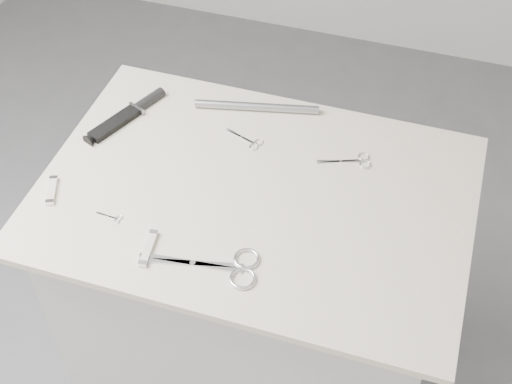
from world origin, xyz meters
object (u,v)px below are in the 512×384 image
(embroidery_scissors_b, at_px, (249,141))
(pocket_knife_a, at_px, (52,190))
(tiny_scissors, at_px, (112,218))
(embroidery_scissors_a, at_px, (354,161))
(metal_rail, at_px, (257,107))
(large_shears, at_px, (226,267))
(plinth, at_px, (255,306))
(pocket_knife_b, at_px, (148,248))
(sheathed_knife, at_px, (131,113))

(embroidery_scissors_b, height_order, pocket_knife_a, pocket_knife_a)
(tiny_scissors, bearing_deg, embroidery_scissors_a, 39.54)
(tiny_scissors, height_order, metal_rail, metal_rail)
(large_shears, bearing_deg, plinth, 82.56)
(pocket_knife_b, height_order, metal_rail, metal_rail)
(embroidery_scissors_a, xyz_separation_m, embroidery_scissors_b, (-0.26, -0.01, -0.00))
(pocket_knife_b, bearing_deg, large_shears, -95.55)
(large_shears, distance_m, embroidery_scissors_b, 0.39)
(large_shears, height_order, pocket_knife_a, pocket_knife_a)
(sheathed_knife, bearing_deg, pocket_knife_a, -168.30)
(embroidery_scissors_b, bearing_deg, plinth, -48.22)
(embroidery_scissors_a, xyz_separation_m, pocket_knife_b, (-0.37, -0.40, 0.00))
(large_shears, relative_size, sheathed_knife, 1.07)
(embroidery_scissors_a, height_order, metal_rail, metal_rail)
(embroidery_scissors_a, height_order, pocket_knife_a, pocket_knife_a)
(plinth, height_order, large_shears, large_shears)
(plinth, distance_m, sheathed_knife, 0.64)
(embroidery_scissors_b, xyz_separation_m, tiny_scissors, (-0.22, -0.33, -0.00))
(sheathed_knife, height_order, pocket_knife_a, sheathed_knife)
(embroidery_scissors_a, distance_m, pocket_knife_a, 0.72)
(embroidery_scissors_a, bearing_deg, embroidery_scissors_b, 162.29)
(large_shears, xyz_separation_m, tiny_scissors, (-0.29, 0.05, -0.00))
(plinth, relative_size, pocket_knife_b, 9.12)
(plinth, bearing_deg, metal_rail, 106.72)
(sheathed_knife, bearing_deg, embroidery_scissors_b, -67.46)
(plinth, xyz_separation_m, large_shears, (0.01, -0.23, 0.47))
(embroidery_scissors_b, height_order, pocket_knife_b, pocket_knife_b)
(embroidery_scissors_b, relative_size, pocket_knife_a, 1.20)
(large_shears, height_order, tiny_scissors, large_shears)
(plinth, relative_size, embroidery_scissors_a, 6.96)
(plinth, height_order, pocket_knife_b, pocket_knife_b)
(pocket_knife_a, xyz_separation_m, metal_rail, (0.36, 0.42, 0.01))
(metal_rail, bearing_deg, pocket_knife_b, -99.18)
(sheathed_knife, height_order, pocket_knife_b, sheathed_knife)
(tiny_scissors, bearing_deg, pocket_knife_a, 173.61)
(large_shears, bearing_deg, embroidery_scissors_b, 91.22)
(embroidery_scissors_b, distance_m, tiny_scissors, 0.40)
(plinth, relative_size, pocket_knife_a, 10.44)
(embroidery_scissors_b, xyz_separation_m, metal_rail, (-0.02, 0.12, 0.01))
(pocket_knife_b, bearing_deg, embroidery_scissors_b, -21.88)
(large_shears, height_order, metal_rail, metal_rail)
(embroidery_scissors_b, bearing_deg, pocket_knife_b, -85.01)
(plinth, height_order, sheathed_knife, sheathed_knife)
(embroidery_scissors_a, relative_size, pocket_knife_b, 1.31)
(embroidery_scissors_a, distance_m, sheathed_knife, 0.59)
(plinth, distance_m, metal_rail, 0.56)
(embroidery_scissors_a, relative_size, metal_rail, 0.40)
(metal_rail, bearing_deg, tiny_scissors, -113.46)
(large_shears, height_order, embroidery_scissors_b, large_shears)
(pocket_knife_b, bearing_deg, sheathed_knife, 21.87)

